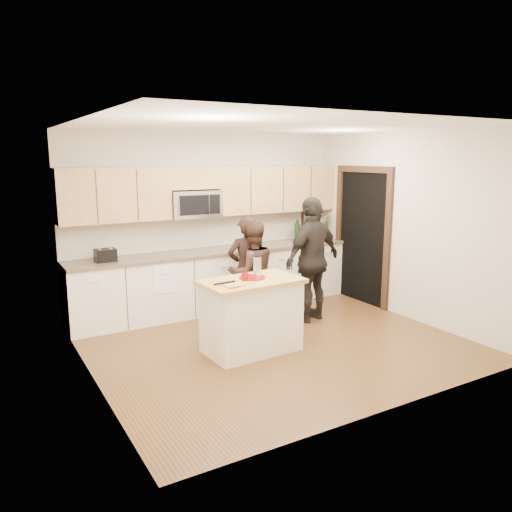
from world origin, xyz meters
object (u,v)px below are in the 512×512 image
woman_right (313,259)px  toaster (105,255)px  island (251,315)px  woman_center (252,273)px  woman_left (246,269)px

woman_right → toaster: bearing=-37.0°
island → woman_center: woman_center is taller
island → woman_center: bearing=56.7°
woman_center → woman_right: bearing=166.3°
toaster → woman_right: woman_right is taller
island → woman_right: (1.35, 0.60, 0.44)m
island → toaster: size_ratio=4.49×
island → woman_right: bearing=21.0°
toaster → woman_left: (1.83, -0.65, -0.27)m
woman_left → woman_right: woman_right is taller
island → woman_center: (0.55, 0.94, 0.28)m
woman_center → woman_right: size_ratio=0.81×
woman_center → toaster: bearing=-14.9°
woman_left → woman_right: (0.81, -0.50, 0.14)m
toaster → woman_right: size_ratio=0.15×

